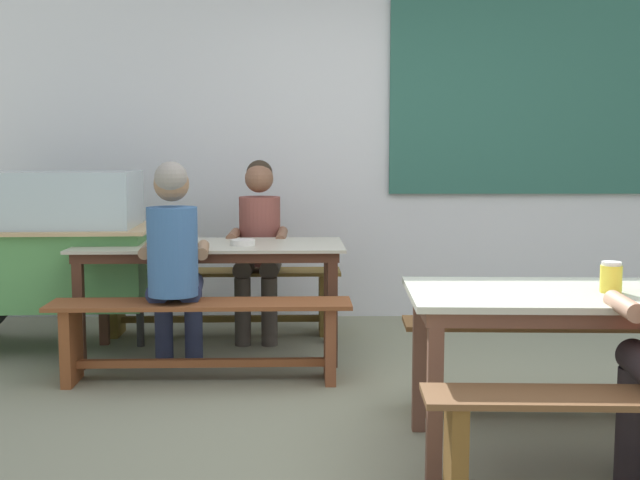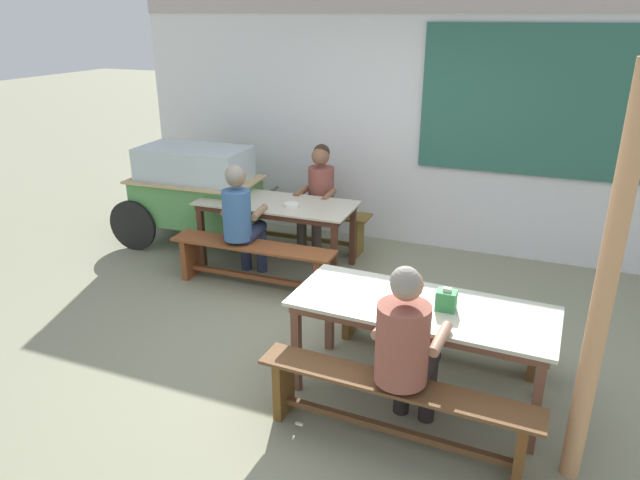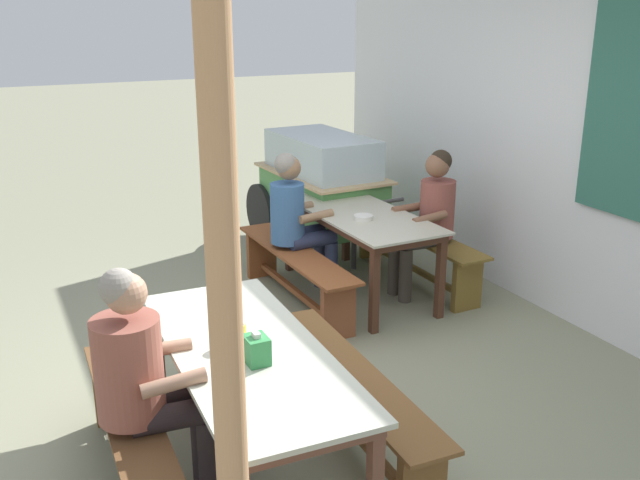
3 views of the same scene
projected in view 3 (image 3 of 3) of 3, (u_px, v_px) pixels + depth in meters
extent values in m
plane|color=gray|center=(280.00, 386.00, 4.68)|extent=(40.00, 40.00, 0.00)
cube|color=silver|center=(586.00, 157.00, 5.30)|extent=(7.00, 0.12, 2.59)
cube|color=#BBB7A0|center=(359.00, 213.00, 5.99)|extent=(1.70, 0.77, 0.02)
cube|color=#4B2B1C|center=(359.00, 217.00, 6.00)|extent=(1.62, 0.70, 0.06)
cube|color=#4B2B1C|center=(440.00, 280.00, 5.60)|extent=(0.06, 0.06, 0.64)
cube|color=#4B2B1C|center=(374.00, 293.00, 5.34)|extent=(0.06, 0.06, 0.64)
cube|color=#4B2B1C|center=(346.00, 228.00, 6.89)|extent=(0.06, 0.06, 0.64)
cube|color=#4B2B1C|center=(289.00, 237.00, 6.63)|extent=(0.06, 0.06, 0.64)
cube|color=beige|center=(247.00, 351.00, 3.61)|extent=(1.82, 0.79, 0.03)
cube|color=brown|center=(248.00, 359.00, 3.63)|extent=(1.74, 0.73, 0.06)
cube|color=brown|center=(254.00, 343.00, 4.56)|extent=(0.06, 0.06, 0.64)
cube|color=brown|center=(159.00, 361.00, 4.33)|extent=(0.06, 0.06, 0.64)
cube|color=brown|center=(416.00, 233.00, 6.33)|extent=(1.72, 0.35, 0.02)
cube|color=brown|center=(467.00, 285.00, 5.78)|extent=(0.07, 0.27, 0.44)
cube|color=brown|center=(373.00, 235.00, 7.03)|extent=(0.07, 0.27, 0.44)
cube|color=brown|center=(415.00, 269.00, 6.44)|extent=(1.43, 0.08, 0.04)
cube|color=brown|center=(296.00, 253.00, 5.82)|extent=(1.71, 0.36, 0.02)
cube|color=brown|center=(338.00, 312.00, 5.27)|extent=(0.07, 0.27, 0.44)
cube|color=brown|center=(262.00, 253.00, 6.51)|extent=(0.07, 0.27, 0.44)
cube|color=brown|center=(296.00, 292.00, 5.92)|extent=(1.42, 0.08, 0.04)
cube|color=brown|center=(352.00, 373.00, 3.92)|extent=(1.74, 0.34, 0.02)
cube|color=brown|center=(300.00, 353.00, 4.64)|extent=(0.07, 0.24, 0.44)
cube|color=brown|center=(351.00, 427.00, 4.03)|extent=(1.46, 0.09, 0.04)
cube|color=brown|center=(133.00, 422.00, 3.47)|extent=(1.80, 0.31, 0.02)
cube|color=brown|center=(113.00, 389.00, 4.21)|extent=(0.07, 0.22, 0.44)
cube|color=#549A4F|center=(322.00, 198.00, 7.10)|extent=(1.41, 0.81, 0.49)
cube|color=silver|center=(322.00, 155.00, 6.97)|extent=(1.27, 0.73, 0.39)
cube|color=tan|center=(322.00, 173.00, 7.02)|extent=(1.49, 0.89, 0.02)
cylinder|color=black|center=(326.00, 202.00, 7.89)|extent=(0.60, 0.08, 0.59)
cylinder|color=black|center=(260.00, 212.00, 7.53)|extent=(0.60, 0.08, 0.59)
cylinder|color=#333333|center=(354.00, 254.00, 6.71)|extent=(0.05, 0.05, 0.30)
cylinder|color=#3F3F3F|center=(369.00, 204.00, 6.34)|extent=(0.07, 0.74, 0.04)
cylinder|color=#443C34|center=(395.00, 268.00, 6.10)|extent=(0.11, 0.11, 0.46)
cylinder|color=#443C34|center=(405.00, 275.00, 5.95)|extent=(0.11, 0.11, 0.46)
cylinder|color=#443C34|center=(413.00, 235.00, 6.08)|extent=(0.14, 0.38, 0.13)
cylinder|color=#443C34|center=(424.00, 241.00, 5.93)|extent=(0.14, 0.38, 0.13)
cylinder|color=brown|center=(437.00, 209.00, 6.00)|extent=(0.29, 0.29, 0.48)
sphere|color=brown|center=(437.00, 165.00, 5.87)|extent=(0.20, 0.20, 0.20)
sphere|color=#2D2319|center=(441.00, 161.00, 5.88)|extent=(0.19, 0.19, 0.19)
cylinder|color=brown|center=(408.00, 208.00, 6.08)|extent=(0.08, 0.30, 0.08)
cylinder|color=brown|center=(430.00, 218.00, 5.79)|extent=(0.08, 0.31, 0.10)
cylinder|color=#29314F|center=(331.00, 267.00, 6.13)|extent=(0.11, 0.11, 0.46)
cylinder|color=#29314F|center=(320.00, 261.00, 6.27)|extent=(0.11, 0.11, 0.46)
cylinder|color=#29314F|center=(313.00, 240.00, 5.95)|extent=(0.17, 0.43, 0.13)
cylinder|color=#29314F|center=(302.00, 234.00, 6.09)|extent=(0.17, 0.43, 0.13)
cylinder|color=#3A6499|center=(287.00, 213.00, 5.85)|extent=(0.28, 0.28, 0.50)
sphere|color=#956E4D|center=(289.00, 168.00, 5.74)|extent=(0.20, 0.20, 0.20)
sphere|color=gray|center=(286.00, 164.00, 5.72)|extent=(0.18, 0.18, 0.18)
cylinder|color=#956E4D|center=(316.00, 216.00, 5.82)|extent=(0.10, 0.31, 0.09)
cylinder|color=#956E4D|center=(297.00, 207.00, 6.07)|extent=(0.10, 0.31, 0.07)
cylinder|color=#282123|center=(209.00, 459.00, 3.54)|extent=(0.11, 0.11, 0.46)
cylinder|color=#282123|center=(202.00, 440.00, 3.70)|extent=(0.11, 0.11, 0.46)
cylinder|color=#282123|center=(171.00, 417.00, 3.40)|extent=(0.16, 0.38, 0.13)
cylinder|color=#282123|center=(165.00, 398.00, 3.56)|extent=(0.16, 0.38, 0.13)
cylinder|color=brown|center=(129.00, 369.00, 3.34)|extent=(0.32, 0.32, 0.50)
sphere|color=#AA7C61|center=(126.00, 293.00, 3.23)|extent=(0.19, 0.19, 0.19)
sphere|color=gray|center=(119.00, 287.00, 3.21)|extent=(0.18, 0.18, 0.18)
cylinder|color=#AA7C61|center=(174.00, 383.00, 3.25)|extent=(0.10, 0.31, 0.10)
cylinder|color=#AA7C61|center=(161.00, 349.00, 3.57)|extent=(0.10, 0.31, 0.07)
cube|color=#328746|center=(256.00, 350.00, 3.44)|extent=(0.13, 0.11, 0.14)
cube|color=white|center=(256.00, 335.00, 3.42)|extent=(0.05, 0.03, 0.02)
cylinder|color=yellow|center=(238.00, 334.00, 3.63)|extent=(0.09, 0.09, 0.11)
cylinder|color=white|center=(237.00, 323.00, 3.61)|extent=(0.08, 0.08, 0.02)
cylinder|color=silver|center=(363.00, 217.00, 5.77)|extent=(0.15, 0.15, 0.04)
cylinder|color=tan|center=(228.00, 373.00, 2.39)|extent=(0.11, 0.11, 2.41)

